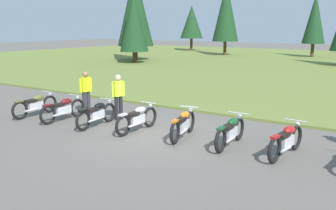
{
  "coord_description": "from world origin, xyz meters",
  "views": [
    {
      "loc": [
        6.83,
        -9.39,
        3.37
      ],
      "look_at": [
        0.0,
        0.6,
        0.9
      ],
      "focal_mm": 41.14,
      "sensor_mm": 36.0,
      "label": 1
    }
  ],
  "objects_px": {
    "motorcycle_orange": "(183,124)",
    "rider_checking_bike": "(118,94)",
    "motorcycle_british_green": "(231,131)",
    "motorcycle_red": "(286,140)",
    "rider_in_hivis_vest": "(86,90)",
    "motorcycle_black": "(97,114)",
    "motorcycle_olive": "(35,105)",
    "motorcycle_maroon": "(63,109)",
    "motorcycle_silver": "(137,118)"
  },
  "relations": [
    {
      "from": "motorcycle_red",
      "to": "rider_in_hivis_vest",
      "type": "xyz_separation_m",
      "value": [
        -8.1,
        0.63,
        0.51
      ]
    },
    {
      "from": "rider_checking_bike",
      "to": "motorcycle_british_green",
      "type": "bearing_deg",
      "value": -7.41
    },
    {
      "from": "motorcycle_black",
      "to": "motorcycle_orange",
      "type": "bearing_deg",
      "value": 8.47
    },
    {
      "from": "rider_checking_bike",
      "to": "motorcycle_maroon",
      "type": "bearing_deg",
      "value": -141.61
    },
    {
      "from": "motorcycle_silver",
      "to": "motorcycle_british_green",
      "type": "relative_size",
      "value": 1.0
    },
    {
      "from": "rider_checking_bike",
      "to": "motorcycle_red",
      "type": "bearing_deg",
      "value": -5.27
    },
    {
      "from": "motorcycle_olive",
      "to": "rider_checking_bike",
      "type": "relative_size",
      "value": 1.26
    },
    {
      "from": "motorcycle_british_green",
      "to": "motorcycle_red",
      "type": "xyz_separation_m",
      "value": [
        1.59,
        0.03,
        0.0
      ]
    },
    {
      "from": "motorcycle_black",
      "to": "motorcycle_british_green",
      "type": "relative_size",
      "value": 1.0
    },
    {
      "from": "motorcycle_silver",
      "to": "motorcycle_orange",
      "type": "height_order",
      "value": "same"
    },
    {
      "from": "motorcycle_orange",
      "to": "rider_in_hivis_vest",
      "type": "bearing_deg",
      "value": 171.88
    },
    {
      "from": "motorcycle_silver",
      "to": "motorcycle_british_green",
      "type": "distance_m",
      "value": 3.22
    },
    {
      "from": "motorcycle_olive",
      "to": "rider_checking_bike",
      "type": "bearing_deg",
      "value": 23.99
    },
    {
      "from": "motorcycle_red",
      "to": "motorcycle_orange",
      "type": "bearing_deg",
      "value": -178.67
    },
    {
      "from": "motorcycle_maroon",
      "to": "motorcycle_orange",
      "type": "height_order",
      "value": "same"
    },
    {
      "from": "motorcycle_black",
      "to": "motorcycle_red",
      "type": "bearing_deg",
      "value": 4.94
    },
    {
      "from": "motorcycle_maroon",
      "to": "motorcycle_red",
      "type": "bearing_deg",
      "value": 4.73
    },
    {
      "from": "motorcycle_silver",
      "to": "motorcycle_orange",
      "type": "xyz_separation_m",
      "value": [
        1.63,
        0.22,
        0.0
      ]
    },
    {
      "from": "motorcycle_orange",
      "to": "motorcycle_red",
      "type": "bearing_deg",
      "value": 1.33
    },
    {
      "from": "motorcycle_olive",
      "to": "motorcycle_orange",
      "type": "xyz_separation_m",
      "value": [
        6.25,
        0.69,
        0.0
      ]
    },
    {
      "from": "motorcycle_black",
      "to": "motorcycle_silver",
      "type": "relative_size",
      "value": 1.0
    },
    {
      "from": "motorcycle_orange",
      "to": "motorcycle_british_green",
      "type": "relative_size",
      "value": 0.99
    },
    {
      "from": "motorcycle_red",
      "to": "rider_in_hivis_vest",
      "type": "height_order",
      "value": "rider_in_hivis_vest"
    },
    {
      "from": "motorcycle_orange",
      "to": "rider_in_hivis_vest",
      "type": "height_order",
      "value": "rider_in_hivis_vest"
    },
    {
      "from": "motorcycle_orange",
      "to": "rider_checking_bike",
      "type": "bearing_deg",
      "value": 168.37
    },
    {
      "from": "motorcycle_british_green",
      "to": "rider_checking_bike",
      "type": "bearing_deg",
      "value": 172.59
    },
    {
      "from": "motorcycle_black",
      "to": "motorcycle_maroon",
      "type": "bearing_deg",
      "value": -176.14
    },
    {
      "from": "motorcycle_black",
      "to": "rider_checking_bike",
      "type": "bearing_deg",
      "value": 90.63
    },
    {
      "from": "motorcycle_maroon",
      "to": "rider_checking_bike",
      "type": "xyz_separation_m",
      "value": [
        1.57,
        1.25,
        0.51
      ]
    },
    {
      "from": "motorcycle_red",
      "to": "motorcycle_british_green",
      "type": "bearing_deg",
      "value": -178.74
    },
    {
      "from": "motorcycle_british_green",
      "to": "motorcycle_red",
      "type": "height_order",
      "value": "same"
    },
    {
      "from": "motorcycle_red",
      "to": "rider_in_hivis_vest",
      "type": "relative_size",
      "value": 1.26
    },
    {
      "from": "motorcycle_maroon",
      "to": "motorcycle_british_green",
      "type": "height_order",
      "value": "same"
    },
    {
      "from": "motorcycle_olive",
      "to": "motorcycle_british_green",
      "type": "height_order",
      "value": "same"
    },
    {
      "from": "motorcycle_maroon",
      "to": "rider_checking_bike",
      "type": "height_order",
      "value": "rider_checking_bike"
    },
    {
      "from": "motorcycle_british_green",
      "to": "motorcycle_red",
      "type": "bearing_deg",
      "value": 1.26
    },
    {
      "from": "motorcycle_olive",
      "to": "motorcycle_black",
      "type": "height_order",
      "value": "same"
    },
    {
      "from": "motorcycle_olive",
      "to": "motorcycle_red",
      "type": "bearing_deg",
      "value": 4.62
    },
    {
      "from": "rider_in_hivis_vest",
      "to": "motorcycle_british_green",
      "type": "bearing_deg",
      "value": -5.84
    },
    {
      "from": "rider_in_hivis_vest",
      "to": "motorcycle_maroon",
      "type": "bearing_deg",
      "value": -83.55
    },
    {
      "from": "motorcycle_black",
      "to": "motorcycle_british_green",
      "type": "bearing_deg",
      "value": 6.16
    },
    {
      "from": "motorcycle_orange",
      "to": "motorcycle_olive",
      "type": "bearing_deg",
      "value": -173.72
    },
    {
      "from": "motorcycle_british_green",
      "to": "motorcycle_silver",
      "type": "bearing_deg",
      "value": -175.43
    },
    {
      "from": "motorcycle_british_green",
      "to": "rider_in_hivis_vest",
      "type": "relative_size",
      "value": 1.26
    },
    {
      "from": "rider_in_hivis_vest",
      "to": "motorcycle_olive",
      "type": "bearing_deg",
      "value": -133.36
    },
    {
      "from": "motorcycle_black",
      "to": "rider_checking_bike",
      "type": "distance_m",
      "value": 1.25
    },
    {
      "from": "motorcycle_red",
      "to": "motorcycle_olive",
      "type": "bearing_deg",
      "value": -175.38
    },
    {
      "from": "motorcycle_olive",
      "to": "motorcycle_red",
      "type": "height_order",
      "value": "same"
    },
    {
      "from": "motorcycle_black",
      "to": "rider_checking_bike",
      "type": "xyz_separation_m",
      "value": [
        -0.01,
        1.14,
        0.51
      ]
    },
    {
      "from": "motorcycle_red",
      "to": "motorcycle_maroon",
      "type": "bearing_deg",
      "value": -175.27
    }
  ]
}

